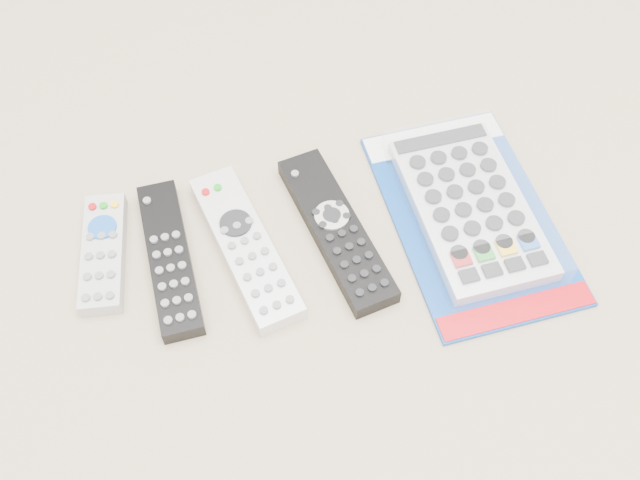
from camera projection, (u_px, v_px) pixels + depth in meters
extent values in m
plane|color=tan|center=(313.00, 261.00, 0.78)|extent=(5.00, 5.00, 0.00)
cube|color=#A6A6A8|center=(104.00, 253.00, 0.77)|extent=(0.06, 0.15, 0.02)
cylinder|color=#1752B3|center=(102.00, 227.00, 0.78)|extent=(0.04, 0.04, 0.00)
cube|color=black|center=(170.00, 257.00, 0.77)|extent=(0.05, 0.19, 0.02)
cube|color=silver|center=(245.00, 246.00, 0.78)|extent=(0.09, 0.21, 0.02)
cylinder|color=black|center=(236.00, 223.00, 0.78)|extent=(0.04, 0.04, 0.00)
cube|color=black|center=(336.00, 229.00, 0.79)|extent=(0.08, 0.22, 0.02)
cylinder|color=silver|center=(332.00, 215.00, 0.78)|extent=(0.04, 0.04, 0.00)
cube|color=#0D3D91|center=(470.00, 217.00, 0.81)|extent=(0.18, 0.29, 0.01)
cube|color=white|center=(433.00, 138.00, 0.87)|extent=(0.17, 0.04, 0.00)
cube|color=#B50C15|center=(516.00, 311.00, 0.74)|extent=(0.17, 0.03, 0.00)
cube|color=silver|center=(470.00, 208.00, 0.80)|extent=(0.12, 0.22, 0.02)
cube|color=white|center=(471.00, 204.00, 0.79)|extent=(0.14, 0.23, 0.03)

